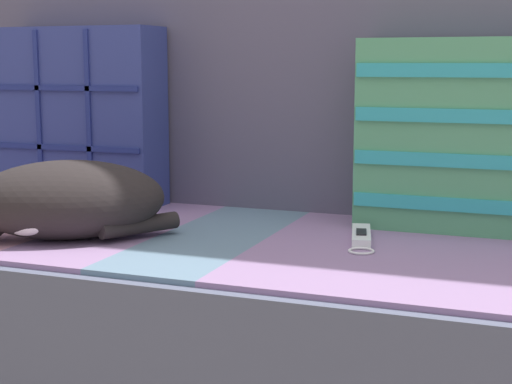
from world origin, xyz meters
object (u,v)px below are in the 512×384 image
sleeping_cat (60,202)px  game_remote_far (361,237)px  couch (322,335)px  throw_pillow_striped (458,135)px  throw_pillow_quilted (79,116)px

sleeping_cat → game_remote_far: sleeping_cat is taller
couch → throw_pillow_striped: bearing=38.5°
game_remote_far → throw_pillow_quilted: bearing=166.7°
couch → sleeping_cat: 0.59m
couch → sleeping_cat: sleeping_cat is taller
game_remote_far → couch: bearing=-173.9°
throw_pillow_quilted → game_remote_far: (0.76, -0.18, -0.21)m
throw_pillow_quilted → game_remote_far: bearing=-13.3°
throw_pillow_striped → sleeping_cat: (-0.72, -0.37, -0.12)m
throw_pillow_striped → game_remote_far: throw_pillow_striped is taller
couch → throw_pillow_quilted: size_ratio=4.76×
couch → throw_pillow_striped: throw_pillow_striped is taller
couch → game_remote_far: (0.08, 0.01, 0.21)m
throw_pillow_quilted → throw_pillow_striped: throw_pillow_quilted is taller
throw_pillow_striped → game_remote_far: (-0.16, -0.18, -0.19)m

